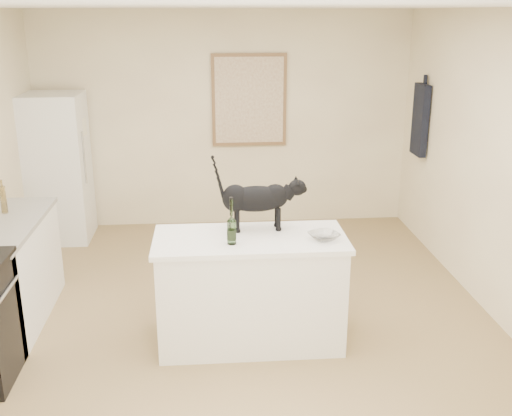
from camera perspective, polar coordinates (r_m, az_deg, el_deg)
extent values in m
plane|color=#90764C|center=(5.26, -1.79, -11.20)|extent=(5.50, 5.50, 0.00)
plane|color=white|center=(4.59, -2.12, 18.40)|extent=(5.50, 5.50, 0.00)
plane|color=#FCF1C3|center=(7.45, -2.98, 8.18)|extent=(4.50, 0.00, 4.50)
plane|color=#FCF1C3|center=(2.24, 1.60, -16.39)|extent=(4.50, 0.00, 4.50)
plane|color=#FCF1C3|center=(5.36, 22.88, 2.88)|extent=(0.00, 5.50, 5.50)
cube|color=white|center=(4.89, -0.54, -7.91)|extent=(1.44, 0.67, 0.86)
cube|color=white|center=(4.71, -0.56, -2.98)|extent=(1.50, 0.70, 0.04)
cube|color=white|center=(5.61, -22.42, -5.83)|extent=(0.60, 1.40, 0.86)
cube|color=white|center=(7.36, -18.21, 3.59)|extent=(0.68, 0.68, 1.70)
cube|color=brown|center=(7.40, -0.64, 10.09)|extent=(0.90, 0.03, 1.10)
cube|color=beige|center=(7.38, -0.63, 10.08)|extent=(0.82, 0.00, 1.02)
cube|color=black|center=(7.16, 15.18, 7.99)|extent=(0.08, 0.34, 0.80)
cylinder|color=#2B5321|center=(4.52, -2.32, -1.49)|extent=(0.08, 0.08, 0.32)
imported|color=silver|center=(4.67, 6.39, -2.67)|extent=(0.30, 0.30, 0.06)
cube|color=white|center=(7.21, -15.84, 7.35)|extent=(0.02, 0.15, 0.20)
cylinder|color=brown|center=(5.66, -22.65, 0.71)|extent=(0.06, 0.06, 0.24)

